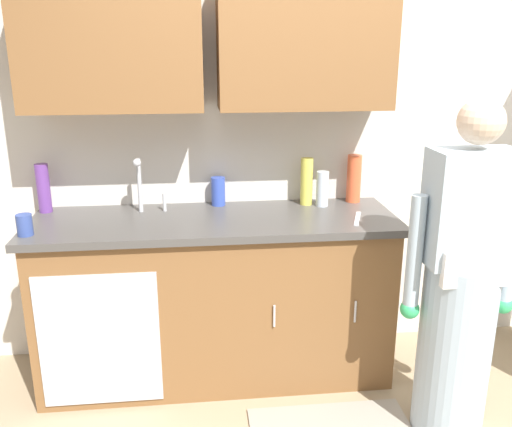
{
  "coord_description": "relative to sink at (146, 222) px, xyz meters",
  "views": [
    {
      "loc": [
        -0.64,
        -2.12,
        1.82
      ],
      "look_at": [
        -0.34,
        0.55,
        1.0
      ],
      "focal_mm": 38.43,
      "sensor_mm": 36.0,
      "label": 1
    }
  ],
  "objects": [
    {
      "name": "kitchen_wall_with_uppers",
      "position": [
        0.77,
        0.29,
        0.55
      ],
      "size": [
        4.8,
        0.44,
        2.7
      ],
      "color": "beige",
      "rests_on": "ground"
    },
    {
      "name": "countertop",
      "position": [
        0.36,
        -0.01,
        -0.01
      ],
      "size": [
        1.96,
        0.66,
        0.04
      ],
      "primitive_type": "cube",
      "color": "#474442",
      "rests_on": "counter_cabinet"
    },
    {
      "name": "bottle_water_tall",
      "position": [
        -0.56,
        0.2,
        0.15
      ],
      "size": [
        0.07,
        0.07,
        0.27
      ],
      "primitive_type": "cylinder",
      "color": "#66388C",
      "rests_on": "countertop"
    },
    {
      "name": "bottle_dish_liquid",
      "position": [
        1.19,
        0.22,
        0.15
      ],
      "size": [
        0.08,
        0.08,
        0.28
      ],
      "primitive_type": "cylinder",
      "color": "#E05933",
      "rests_on": "countertop"
    },
    {
      "name": "cup_by_sink",
      "position": [
        -0.56,
        -0.2,
        0.07
      ],
      "size": [
        0.08,
        0.08,
        0.11
      ],
      "primitive_type": "cylinder",
      "color": "#33478C",
      "rests_on": "countertop"
    },
    {
      "name": "bottle_water_short",
      "position": [
        0.9,
        0.19,
        0.15
      ],
      "size": [
        0.07,
        0.07,
        0.27
      ],
      "primitive_type": "cylinder",
      "color": "#D8D14C",
      "rests_on": "countertop"
    },
    {
      "name": "bottle_cleaner_spray",
      "position": [
        0.99,
        0.15,
        0.12
      ],
      "size": [
        0.07,
        0.07,
        0.2
      ],
      "primitive_type": "cylinder",
      "color": "silver",
      "rests_on": "countertop"
    },
    {
      "name": "person_at_sink",
      "position": [
        1.47,
        -0.63,
        -0.23
      ],
      "size": [
        0.55,
        0.34,
        1.62
      ],
      "color": "white",
      "rests_on": "ground"
    },
    {
      "name": "sink",
      "position": [
        0.0,
        0.0,
        0.0
      ],
      "size": [
        0.5,
        0.36,
        0.35
      ],
      "color": "#B7BABF",
      "rests_on": "counter_cabinet"
    },
    {
      "name": "bottle_soap",
      "position": [
        0.39,
        0.23,
        0.1
      ],
      "size": [
        0.08,
        0.08,
        0.16
      ],
      "primitive_type": "cylinder",
      "color": "#334CB2",
      "rests_on": "countertop"
    },
    {
      "name": "knife_on_counter",
      "position": [
        1.12,
        -0.12,
        0.02
      ],
      "size": [
        0.1,
        0.23,
        0.01
      ],
      "primitive_type": "cube",
      "rotation": [
        0.0,
        0.0,
        4.37
      ],
      "color": "silver",
      "rests_on": "countertop"
    },
    {
      "name": "counter_cabinet",
      "position": [
        0.36,
        -0.01,
        -0.48
      ],
      "size": [
        1.9,
        0.62,
        0.9
      ],
      "color": "brown",
      "rests_on": "ground"
    }
  ]
}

